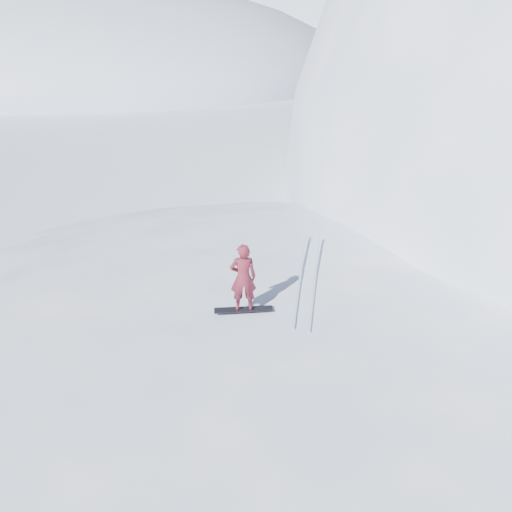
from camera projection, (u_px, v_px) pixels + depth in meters
The scene contains 7 objects.
ground at pixel (343, 476), 12.79m from camera, with size 400.00×400.00×0.00m, color white.
near_ridge at pixel (402, 402), 15.07m from camera, with size 36.00×28.00×4.80m, color white.
far_ridge_c at pixel (255, 45), 119.01m from camera, with size 140.00×90.00×36.00m, color white.
wind_bumps at pixel (338, 411), 14.77m from camera, with size 16.00×14.40×1.00m.
snowboard at pixel (243, 309), 14.72m from camera, with size 1.52×0.28×0.03m, color black.
snowboarder at pixel (243, 278), 14.33m from camera, with size 0.67×0.44×1.83m, color maroon.
board_tracks at pixel (308, 275), 16.52m from camera, with size 1.65×5.91×0.04m.
Camera 1 is at (1.23, -9.66, 9.84)m, focal length 40.00 mm.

